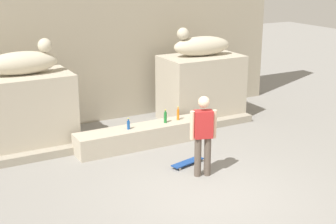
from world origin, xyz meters
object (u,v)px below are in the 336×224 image
at_px(statue_reclining_right, 201,45).
at_px(bottle_blue, 128,125).
at_px(skateboard, 188,162).
at_px(bottle_green, 165,117).
at_px(bottle_orange, 178,114).
at_px(statue_reclining_left, 23,62).
at_px(skater, 203,133).

relative_size(statue_reclining_right, bottle_blue, 6.29).
xyz_separation_m(skateboard, bottle_green, (0.26, 1.48, 0.55)).
bearing_deg(bottle_orange, bottle_green, -172.82).
relative_size(statue_reclining_left, bottle_blue, 6.16).
height_order(statue_reclining_left, skateboard, statue_reclining_left).
bearing_deg(bottle_green, bottle_orange, 7.18).
bearing_deg(skater, skateboard, 107.26).
distance_m(skater, bottle_orange, 2.24).
distance_m(skater, bottle_green, 2.11).
xyz_separation_m(skater, bottle_blue, (-0.70, 2.07, -0.33)).
xyz_separation_m(skateboard, bottle_orange, (0.63, 1.53, 0.56)).
xyz_separation_m(skater, skateboard, (0.01, 0.59, -0.86)).
xyz_separation_m(statue_reclining_right, bottle_orange, (-1.32, -1.11, -1.42)).
xyz_separation_m(statue_reclining_left, bottle_orange, (3.34, -1.11, -1.42)).
bearing_deg(bottle_green, skateboard, -99.86).
relative_size(skater, bottle_orange, 5.03).
bearing_deg(statue_reclining_right, skater, 65.47).
relative_size(statue_reclining_left, skateboard, 1.96).
xyz_separation_m(bottle_green, bottle_blue, (-0.97, -0.01, -0.03)).
relative_size(skater, skateboard, 2.03).
height_order(statue_reclining_right, skater, statue_reclining_right).
distance_m(statue_reclining_left, bottle_green, 3.49).
bearing_deg(skater, bottle_blue, 126.66).
bearing_deg(skateboard, statue_reclining_left, 121.56).
distance_m(bottle_green, bottle_orange, 0.38).
height_order(skateboard, bottle_green, bottle_green).
height_order(skater, bottle_orange, skater).
bearing_deg(skateboard, bottle_green, 65.93).
height_order(statue_reclining_right, bottle_green, statue_reclining_right).
relative_size(statue_reclining_right, skateboard, 2.01).
bearing_deg(bottle_blue, statue_reclining_left, 149.81).
xyz_separation_m(statue_reclining_right, skater, (-1.96, -3.24, -1.12)).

